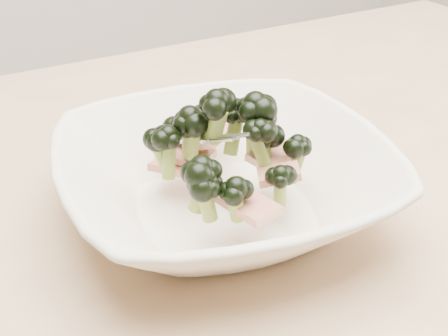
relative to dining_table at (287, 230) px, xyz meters
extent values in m
cube|color=tan|center=(0.00, 0.00, 0.08)|extent=(1.20, 0.80, 0.04)
cylinder|color=tan|center=(0.55, 0.35, -0.30)|extent=(0.06, 0.06, 0.71)
imported|color=beige|center=(-0.12, -0.06, 0.14)|extent=(0.34, 0.34, 0.07)
cylinder|color=olive|center=(-0.10, -0.12, 0.15)|extent=(0.02, 0.02, 0.03)
ellipsoid|color=black|center=(-0.10, -0.12, 0.17)|extent=(0.03, 0.03, 0.02)
cylinder|color=olive|center=(-0.16, -0.10, 0.16)|extent=(0.02, 0.02, 0.04)
ellipsoid|color=black|center=(-0.16, -0.10, 0.18)|extent=(0.03, 0.03, 0.03)
cylinder|color=olive|center=(-0.14, -0.03, 0.16)|extent=(0.01, 0.02, 0.03)
ellipsoid|color=black|center=(-0.14, -0.03, 0.18)|extent=(0.03, 0.03, 0.02)
cylinder|color=olive|center=(-0.09, -0.03, 0.16)|extent=(0.03, 0.02, 0.04)
ellipsoid|color=black|center=(-0.09, -0.03, 0.19)|extent=(0.03, 0.03, 0.03)
cylinder|color=olive|center=(-0.16, -0.03, 0.16)|extent=(0.02, 0.02, 0.04)
ellipsoid|color=black|center=(-0.16, -0.03, 0.18)|extent=(0.03, 0.03, 0.02)
cylinder|color=olive|center=(-0.12, -0.05, 0.19)|extent=(0.02, 0.02, 0.04)
ellipsoid|color=black|center=(-0.12, -0.05, 0.21)|extent=(0.04, 0.04, 0.03)
cylinder|color=olive|center=(-0.08, -0.07, 0.16)|extent=(0.02, 0.02, 0.03)
ellipsoid|color=black|center=(-0.08, -0.07, 0.18)|extent=(0.04, 0.04, 0.03)
cylinder|color=olive|center=(-0.06, -0.09, 0.15)|extent=(0.02, 0.01, 0.04)
ellipsoid|color=black|center=(-0.06, -0.09, 0.17)|extent=(0.03, 0.03, 0.02)
cylinder|color=olive|center=(-0.12, -0.02, 0.17)|extent=(0.02, 0.02, 0.03)
ellipsoid|color=black|center=(-0.12, -0.02, 0.19)|extent=(0.03, 0.03, 0.02)
cylinder|color=olive|center=(-0.10, -0.08, 0.17)|extent=(0.02, 0.02, 0.04)
ellipsoid|color=black|center=(-0.10, -0.08, 0.19)|extent=(0.03, 0.03, 0.02)
cylinder|color=olive|center=(-0.16, -0.11, 0.15)|extent=(0.02, 0.01, 0.03)
ellipsoid|color=black|center=(-0.16, -0.11, 0.17)|extent=(0.03, 0.03, 0.03)
cylinder|color=olive|center=(-0.09, -0.06, 0.17)|extent=(0.03, 0.03, 0.05)
ellipsoid|color=black|center=(-0.09, -0.06, 0.20)|extent=(0.04, 0.04, 0.03)
cylinder|color=olive|center=(-0.07, -0.05, 0.16)|extent=(0.03, 0.02, 0.05)
ellipsoid|color=black|center=(-0.07, -0.05, 0.19)|extent=(0.04, 0.04, 0.03)
cylinder|color=olive|center=(-0.13, 0.01, 0.14)|extent=(0.02, 0.01, 0.03)
ellipsoid|color=black|center=(-0.13, 0.01, 0.16)|extent=(0.04, 0.04, 0.03)
cylinder|color=olive|center=(-0.14, -0.03, 0.17)|extent=(0.02, 0.02, 0.04)
ellipsoid|color=black|center=(-0.14, -0.03, 0.19)|extent=(0.04, 0.04, 0.03)
cylinder|color=olive|center=(-0.16, -0.04, 0.16)|extent=(0.02, 0.02, 0.04)
ellipsoid|color=black|center=(-0.16, -0.04, 0.18)|extent=(0.03, 0.03, 0.02)
cylinder|color=olive|center=(-0.14, -0.12, 0.15)|extent=(0.02, 0.02, 0.03)
ellipsoid|color=black|center=(-0.14, -0.12, 0.17)|extent=(0.03, 0.03, 0.03)
cube|color=maroon|center=(-0.13, -0.01, 0.14)|extent=(0.05, 0.05, 0.01)
cube|color=maroon|center=(-0.09, 0.01, 0.15)|extent=(0.06, 0.05, 0.02)
cube|color=maroon|center=(-0.09, -0.10, 0.16)|extent=(0.04, 0.04, 0.02)
cube|color=maroon|center=(-0.07, -0.07, 0.15)|extent=(0.06, 0.04, 0.01)
cube|color=maroon|center=(-0.13, -0.12, 0.15)|extent=(0.04, 0.06, 0.01)
cube|color=maroon|center=(-0.12, -0.01, 0.16)|extent=(0.03, 0.04, 0.01)
cube|color=maroon|center=(-0.14, -0.02, 0.13)|extent=(0.06, 0.06, 0.01)
camera|label=1|loc=(-0.36, -0.48, 0.43)|focal=50.00mm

